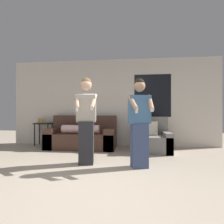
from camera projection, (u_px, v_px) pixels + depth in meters
The scene contains 7 objects.
ground_plane at pixel (85, 192), 2.29m from camera, with size 14.00×14.00×0.00m, color tan.
wall_back at pixel (113, 102), 5.51m from camera, with size 6.50×0.07×2.70m.
couch at pixel (82, 137), 5.12m from camera, with size 1.96×0.91×0.94m.
armchair at pixel (151, 140), 4.69m from camera, with size 0.99×0.87×0.92m.
side_table at pixel (43, 127), 5.51m from camera, with size 0.51×0.37×0.86m.
person_left at pixel (86, 119), 3.49m from camera, with size 0.45×0.54×1.73m.
person_right at pixel (139, 122), 3.30m from camera, with size 0.48×0.53×1.68m.
Camera 1 is at (0.60, -2.23, 1.04)m, focal length 28.00 mm.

